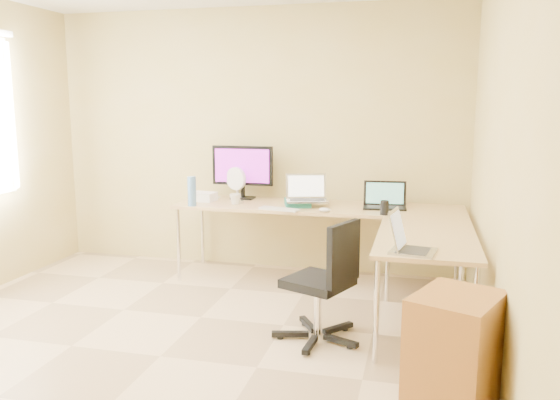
% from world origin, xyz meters
% --- Properties ---
extents(floor, '(4.50, 4.50, 0.00)m').
position_xyz_m(floor, '(0.00, 0.00, 0.00)').
color(floor, '#D0B38A').
rests_on(floor, ground).
extents(wall_back, '(4.50, 0.00, 4.50)m').
position_xyz_m(wall_back, '(0.00, 2.25, 1.30)').
color(wall_back, tan).
rests_on(wall_back, ground).
extents(wall_right, '(0.00, 4.50, 4.50)m').
position_xyz_m(wall_right, '(2.10, 0.00, 1.30)').
color(wall_right, tan).
rests_on(wall_right, ground).
extents(desk_main, '(2.65, 0.70, 0.73)m').
position_xyz_m(desk_main, '(0.72, 1.85, 0.36)').
color(desk_main, tan).
rests_on(desk_main, ground).
extents(desk_return, '(0.70, 1.30, 0.73)m').
position_xyz_m(desk_return, '(1.70, 0.85, 0.36)').
color(desk_return, tan).
rests_on(desk_return, ground).
extents(monitor, '(0.62, 0.21, 0.53)m').
position_xyz_m(monitor, '(-0.07, 2.05, 0.99)').
color(monitor, black).
rests_on(monitor, desk_main).
extents(book_stack, '(0.31, 0.37, 0.05)m').
position_xyz_m(book_stack, '(0.54, 1.81, 0.76)').
color(book_stack, '#1D6F64').
rests_on(book_stack, desk_main).
extents(laptop_center, '(0.44, 0.38, 0.24)m').
position_xyz_m(laptop_center, '(0.64, 1.76, 0.90)').
color(laptop_center, '#B6B7BE').
rests_on(laptop_center, desk_main).
extents(laptop_black, '(0.40, 0.31, 0.24)m').
position_xyz_m(laptop_black, '(1.33, 1.86, 0.85)').
color(laptop_black, black).
rests_on(laptop_black, desk_main).
extents(keyboard, '(0.38, 0.19, 0.02)m').
position_xyz_m(keyboard, '(0.43, 1.55, 0.74)').
color(keyboard, silver).
rests_on(keyboard, desk_main).
extents(mouse, '(0.11, 0.08, 0.04)m').
position_xyz_m(mouse, '(0.84, 1.55, 0.75)').
color(mouse, silver).
rests_on(mouse, desk_main).
extents(mug, '(0.14, 0.14, 0.10)m').
position_xyz_m(mug, '(-0.04, 1.73, 0.78)').
color(mug, silver).
rests_on(mug, desk_main).
extents(cd_stack, '(0.15, 0.15, 0.03)m').
position_xyz_m(cd_stack, '(-0.04, 1.79, 0.75)').
color(cd_stack, silver).
rests_on(cd_stack, desk_main).
extents(water_bottle, '(0.08, 0.08, 0.27)m').
position_xyz_m(water_bottle, '(-0.40, 1.55, 0.87)').
color(water_bottle, '#5180BA').
rests_on(water_bottle, desk_main).
extents(papers, '(0.20, 0.28, 0.01)m').
position_xyz_m(papers, '(-0.40, 1.96, 0.73)').
color(papers, beige).
rests_on(papers, desk_main).
extents(white_box, '(0.25, 0.20, 0.08)m').
position_xyz_m(white_box, '(-0.40, 1.83, 0.77)').
color(white_box, white).
rests_on(white_box, desk_main).
extents(desk_fan, '(0.29, 0.29, 0.29)m').
position_xyz_m(desk_fan, '(-0.12, 2.05, 0.87)').
color(desk_fan, white).
rests_on(desk_fan, desk_main).
extents(black_cup, '(0.08, 0.08, 0.12)m').
position_xyz_m(black_cup, '(1.35, 1.55, 0.79)').
color(black_cup, black).
rests_on(black_cup, desk_main).
extents(laptop_return, '(0.36, 0.31, 0.22)m').
position_xyz_m(laptop_return, '(1.61, 0.35, 0.84)').
color(laptop_return, '#B3B3BF').
rests_on(laptop_return, desk_return).
extents(office_chair, '(0.69, 0.69, 0.89)m').
position_xyz_m(office_chair, '(0.97, 0.54, 0.50)').
color(office_chair, black).
rests_on(office_chair, ground).
extents(cabinet, '(0.55, 0.60, 0.67)m').
position_xyz_m(cabinet, '(1.85, -0.32, 0.36)').
color(cabinet, '#995734').
rests_on(cabinet, ground).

